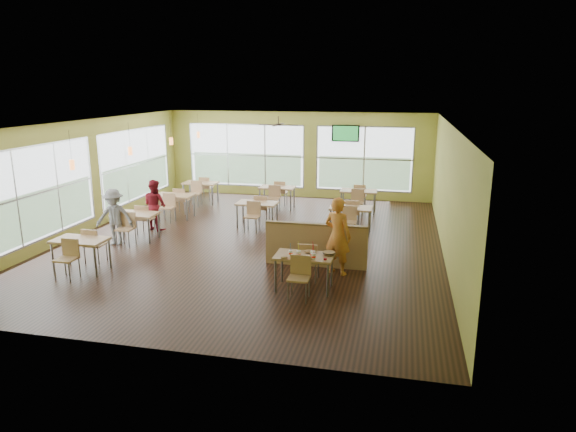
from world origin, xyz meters
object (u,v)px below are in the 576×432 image
object	(u,v)px
main_table	(304,261)
half_wall_divider	(316,245)
food_basket	(329,253)
man_plaid	(338,236)

from	to	relation	value
main_table	half_wall_divider	bearing A→B (deg)	90.00
half_wall_divider	food_basket	distance (m)	1.43
man_plaid	food_basket	xyz separation A→B (m)	(-0.06, -0.94, -0.10)
half_wall_divider	man_plaid	distance (m)	0.76
main_table	man_plaid	size ratio (longest dim) A/B	0.86
half_wall_divider	man_plaid	xyz separation A→B (m)	(0.55, -0.37, 0.36)
main_table	half_wall_divider	xyz separation A→B (m)	(0.00, 1.45, -0.11)
main_table	food_basket	bearing A→B (deg)	15.55
main_table	half_wall_divider	size ratio (longest dim) A/B	0.63
man_plaid	food_basket	size ratio (longest dim) A/B	6.58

